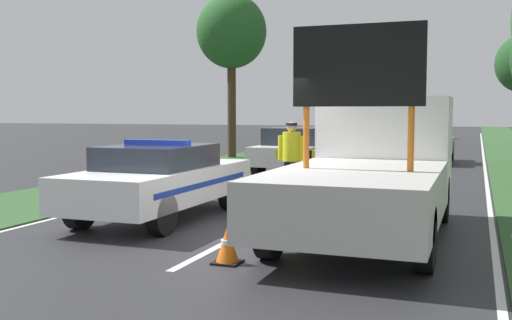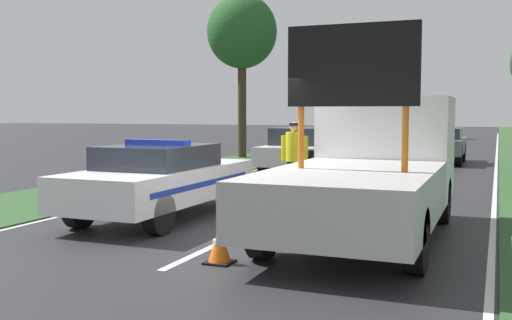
{
  "view_description": "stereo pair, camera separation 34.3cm",
  "coord_description": "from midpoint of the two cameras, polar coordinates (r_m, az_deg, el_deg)",
  "views": [
    {
      "loc": [
        3.59,
        -9.03,
        2.0
      ],
      "look_at": [
        -0.34,
        1.59,
        1.1
      ],
      "focal_mm": 42.0,
      "sensor_mm": 36.0,
      "label": 1
    },
    {
      "loc": [
        3.91,
        -8.9,
        2.0
      ],
      "look_at": [
        -0.34,
        1.59,
        1.1
      ],
      "focal_mm": 42.0,
      "sensor_mm": 36.0,
      "label": 2
    }
  ],
  "objects": [
    {
      "name": "ground_plane",
      "position": [
        9.92,
        -2.35,
        -7.09
      ],
      "size": [
        160.0,
        160.0,
        0.0
      ],
      "primitive_type": "plane",
      "color": "#28282B"
    },
    {
      "name": "lane_markings",
      "position": [
        28.26,
        12.66,
        0.39
      ],
      "size": [
        7.85,
        65.95,
        0.01
      ],
      "color": "silver",
      "rests_on": "ground"
    },
    {
      "name": "grass_verge_left",
      "position": [
        30.51,
        2.38,
        0.82
      ],
      "size": [
        3.31,
        120.0,
        0.03
      ],
      "color": "#2D5128",
      "rests_on": "ground"
    },
    {
      "name": "police_car",
      "position": [
        11.46,
        -9.89,
        -1.83
      ],
      "size": [
        1.84,
        4.67,
        1.49
      ],
      "rotation": [
        0.0,
        0.0,
        0.09
      ],
      "color": "white",
      "rests_on": "ground"
    },
    {
      "name": "work_truck",
      "position": [
        10.04,
        10.13,
        -0.78
      ],
      "size": [
        2.29,
        5.79,
        3.23
      ],
      "rotation": [
        0.0,
        0.0,
        3.11
      ],
      "color": "white",
      "rests_on": "ground"
    },
    {
      "name": "road_barrier",
      "position": [
        14.54,
        6.46,
        0.12
      ],
      "size": [
        2.78,
        0.08,
        1.08
      ],
      "rotation": [
        0.0,
        0.0,
        0.13
      ],
      "color": "black",
      "rests_on": "ground"
    },
    {
      "name": "police_officer",
      "position": [
        13.67,
        2.68,
        0.61
      ],
      "size": [
        0.64,
        0.41,
        1.79
      ],
      "rotation": [
        0.0,
        0.0,
        2.65
      ],
      "color": "#191E38",
      "rests_on": "ground"
    },
    {
      "name": "pedestrian_civilian",
      "position": [
        14.14,
        6.54,
        0.15
      ],
      "size": [
        0.57,
        0.36,
        1.58
      ],
      "rotation": [
        0.0,
        0.0,
        0.22
      ],
      "color": "#232326",
      "rests_on": "ground"
    },
    {
      "name": "traffic_cone_near_police",
      "position": [
        11.09,
        2.01,
        -4.12
      ],
      "size": [
        0.48,
        0.48,
        0.67
      ],
      "color": "black",
      "rests_on": "ground"
    },
    {
      "name": "traffic_cone_centre_front",
      "position": [
        8.03,
        -3.98,
        -8.09
      ],
      "size": [
        0.36,
        0.36,
        0.5
      ],
      "color": "black",
      "rests_on": "ground"
    },
    {
      "name": "queued_car_van_white",
      "position": [
        19.35,
        3.35,
        0.99
      ],
      "size": [
        1.88,
        4.39,
        1.51
      ],
      "rotation": [
        0.0,
        0.0,
        3.14
      ],
      "color": "silver",
      "rests_on": "ground"
    },
    {
      "name": "queued_car_suv_grey",
      "position": [
        24.77,
        15.68,
        1.51
      ],
      "size": [
        1.88,
        3.93,
        1.39
      ],
      "rotation": [
        0.0,
        0.0,
        3.14
      ],
      "color": "slate",
      "rests_on": "ground"
    },
    {
      "name": "queued_car_hatch_blue",
      "position": [
        30.86,
        9.74,
        2.25
      ],
      "size": [
        1.72,
        4.57,
        1.53
      ],
      "rotation": [
        0.0,
        0.0,
        3.14
      ],
      "color": "navy",
      "rests_on": "ground"
    },
    {
      "name": "queued_car_sedan_silver",
      "position": [
        37.37,
        11.86,
        2.65
      ],
      "size": [
        1.8,
        4.29,
        1.58
      ],
      "rotation": [
        0.0,
        0.0,
        3.14
      ],
      "color": "#B2B2B7",
      "rests_on": "ground"
    },
    {
      "name": "roadside_tree_near_right",
      "position": [
        48.28,
        10.09,
        8.66
      ],
      "size": [
        3.64,
        3.64,
        7.47
      ],
      "color": "#42301E",
      "rests_on": "ground"
    },
    {
      "name": "roadside_tree_mid_left",
      "position": [
        26.59,
        -2.73,
        12.01
      ],
      "size": [
        3.05,
        3.05,
        7.12
      ],
      "color": "#42301E",
      "rests_on": "ground"
    }
  ]
}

